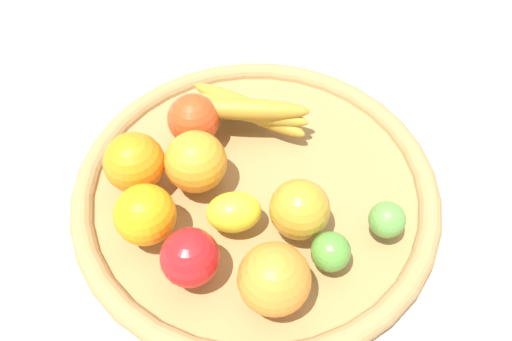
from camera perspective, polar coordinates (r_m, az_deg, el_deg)
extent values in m
plane|color=#BFB19F|center=(0.68, 0.00, -2.98)|extent=(2.40, 2.40, 0.00)
cylinder|color=#A27D4B|center=(0.67, 0.00, -2.41)|extent=(0.45, 0.45, 0.02)
torus|color=#A1804F|center=(0.66, 0.00, -1.83)|extent=(0.46, 0.46, 0.03)
ellipsoid|color=#B98E2C|center=(0.71, -0.90, 6.75)|extent=(0.18, 0.04, 0.03)
ellipsoid|color=#A8902E|center=(0.70, -1.45, 6.68)|extent=(0.18, 0.07, 0.03)
ellipsoid|color=#B1872B|center=(0.68, -1.66, 6.73)|extent=(0.17, 0.10, 0.03)
sphere|color=orange|center=(0.59, -12.05, -4.75)|extent=(0.09, 0.09, 0.07)
sphere|color=#509536|center=(0.58, 8.17, -8.79)|extent=(0.05, 0.05, 0.04)
sphere|color=red|center=(0.56, -6.83, -9.64)|extent=(0.09, 0.09, 0.06)
sphere|color=orange|center=(0.54, 2.01, -11.79)|extent=(0.08, 0.08, 0.08)
ellipsoid|color=yellow|center=(0.60, -2.44, -4.58)|extent=(0.08, 0.08, 0.05)
sphere|color=#DD431C|center=(0.68, -6.87, 5.58)|extent=(0.07, 0.07, 0.07)
sphere|color=#B68C29|center=(0.59, 4.80, -4.26)|extent=(0.07, 0.07, 0.07)
sphere|color=orange|center=(0.64, -13.18, 0.86)|extent=(0.09, 0.09, 0.07)
sphere|color=#5B9A42|center=(0.61, 14.15, -5.24)|extent=(0.05, 0.05, 0.04)
sphere|color=orange|center=(0.63, -6.61, 0.95)|extent=(0.11, 0.11, 0.08)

